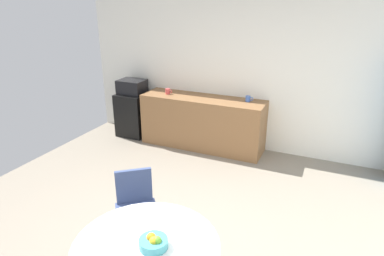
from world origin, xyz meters
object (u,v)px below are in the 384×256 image
at_px(mug_white, 168,91).
at_px(fruit_bowl, 154,242).
at_px(chair_navy, 135,200).
at_px(mini_fridge, 134,114).
at_px(mug_green, 248,99).
at_px(microwave, 132,87).

bearing_deg(mug_white, fruit_bowl, -63.66).
bearing_deg(fruit_bowl, mug_white, 116.34).
bearing_deg(mug_white, chair_navy, -69.21).
bearing_deg(mini_fridge, fruit_bowl, -54.32).
relative_size(chair_navy, mug_green, 6.43).
height_order(microwave, mug_green, microwave).
relative_size(fruit_bowl, mug_green, 1.69).
distance_m(microwave, chair_navy, 3.18).
bearing_deg(chair_navy, microwave, 123.78).
relative_size(chair_navy, fruit_bowl, 3.81).
bearing_deg(chair_navy, mug_green, 80.88).
relative_size(microwave, mug_green, 3.72).
xyz_separation_m(microwave, mug_green, (2.19, 0.09, 0.00)).
xyz_separation_m(mini_fridge, microwave, (0.00, 0.00, 0.54)).
xyz_separation_m(chair_navy, mug_green, (0.44, 2.71, 0.43)).
distance_m(fruit_bowl, mug_white, 3.74).
height_order(mini_fridge, mug_green, mug_green).
distance_m(mini_fridge, microwave, 0.54).
xyz_separation_m(fruit_bowl, mug_white, (-1.66, 3.35, 0.15)).
bearing_deg(mug_green, mini_fridge, -177.51).
bearing_deg(mug_white, mug_green, 5.08).
xyz_separation_m(microwave, fruit_bowl, (2.43, -3.38, -0.14)).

